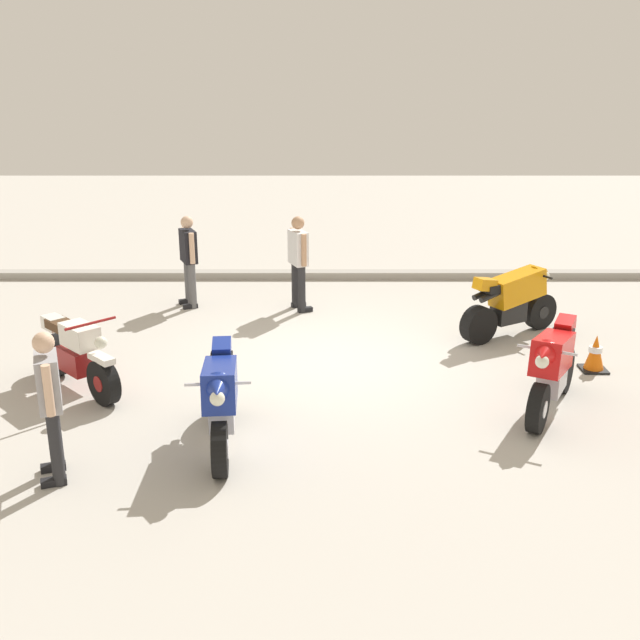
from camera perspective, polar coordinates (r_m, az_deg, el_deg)
The scene contains 10 objects.
ground_plane at distance 11.21m, azimuth 1.21°, elevation -3.09°, with size 40.00×40.00×0.00m, color #B7B2A8.
curb_edge at distance 15.56m, azimuth 0.87°, elevation 3.43°, with size 14.00×0.30×0.15m, color #9C978F.
motorcycle_orange_sportbike at distance 12.45m, azimuth 14.26°, elevation 1.45°, with size 1.77×1.17×1.14m.
motorcycle_red_sportbike at distance 9.86m, azimuth 17.09°, elevation -3.36°, with size 1.10×1.81×1.14m.
motorcycle_blue_sportbike at distance 8.63m, azimuth -7.49°, elevation -5.84°, with size 0.70×1.96×1.14m.
motorcycle_cream_vintage at distance 10.60m, azimuth -17.89°, elevation -2.51°, with size 1.48×1.50×1.07m.
person_in_black_shirt at distance 13.74m, azimuth -9.89°, elevation 4.81°, with size 0.45×0.62×1.65m.
person_in_white_shirt at distance 13.30m, azimuth -1.67°, elevation 4.75°, with size 0.45×0.64×1.69m.
person_in_gray_shirt at distance 8.26m, azimuth -19.71°, elevation -5.52°, with size 0.43×0.63×1.63m.
traffic_cone at distance 11.47m, azimuth 20.01°, elevation -2.36°, with size 0.36×0.36×0.53m.
Camera 1 is at (-0.24, -10.42, 4.14)m, focal length 42.46 mm.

